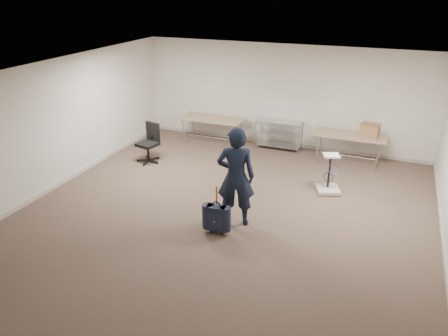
% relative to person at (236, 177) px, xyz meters
% --- Properties ---
extents(ground, '(9.00, 9.00, 0.00)m').
position_rel_person_xyz_m(ground, '(-0.30, 0.04, -0.97)').
color(ground, '#4F3C30').
rests_on(ground, ground).
extents(room_shell, '(8.00, 9.00, 9.00)m').
position_rel_person_xyz_m(room_shell, '(-0.30, 1.42, -0.92)').
color(room_shell, beige).
rests_on(room_shell, ground).
extents(folding_table_left, '(1.80, 0.75, 0.73)m').
position_rel_person_xyz_m(folding_table_left, '(-2.20, 3.99, -0.29)').
color(folding_table_left, '#8B7555').
rests_on(folding_table_left, ground).
extents(folding_table_right, '(1.80, 0.75, 0.73)m').
position_rel_person_xyz_m(folding_table_right, '(1.60, 3.99, -0.29)').
color(folding_table_right, '#8B7555').
rests_on(folding_table_right, ground).
extents(wire_shelf, '(1.22, 0.47, 0.80)m').
position_rel_person_xyz_m(wire_shelf, '(-0.30, 4.24, -0.53)').
color(wire_shelf, silver).
rests_on(wire_shelf, ground).
extents(person, '(0.82, 0.66, 1.94)m').
position_rel_person_xyz_m(person, '(0.00, 0.00, 0.00)').
color(person, black).
rests_on(person, ground).
extents(suitcase, '(0.36, 0.23, 0.95)m').
position_rel_person_xyz_m(suitcase, '(-0.19, -0.49, -0.65)').
color(suitcase, black).
rests_on(suitcase, ground).
extents(office_chair, '(0.61, 0.61, 1.00)m').
position_rel_person_xyz_m(office_chair, '(-3.15, 2.09, -0.67)').
color(office_chair, black).
rests_on(office_chair, ground).
extents(equipment_cart, '(0.62, 0.62, 0.89)m').
position_rel_person_xyz_m(equipment_cart, '(1.44, 2.01, -0.74)').
color(equipment_cart, silver).
rests_on(equipment_cart, ground).
extents(cardboard_box, '(0.49, 0.39, 0.33)m').
position_rel_person_xyz_m(cardboard_box, '(2.05, 3.99, -0.07)').
color(cardboard_box, '#9B7448').
rests_on(cardboard_box, folding_table_right).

